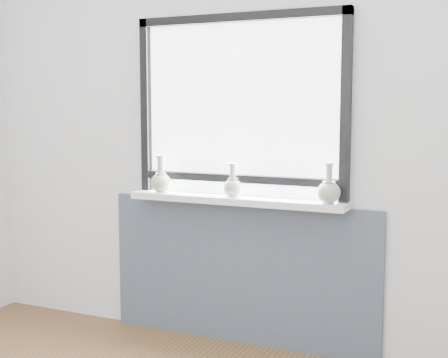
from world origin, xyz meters
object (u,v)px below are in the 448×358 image
at_px(windowsill, 235,200).
at_px(vase_b, 233,186).
at_px(vase_a, 161,180).
at_px(vase_c, 329,191).

relative_size(windowsill, vase_b, 6.80).
xyz_separation_m(windowsill, vase_a, (-0.49, -0.02, 0.09)).
xyz_separation_m(windowsill, vase_b, (-0.01, -0.01, 0.08)).
height_order(vase_a, vase_b, vase_a).
distance_m(vase_b, vase_c, 0.57).
xyz_separation_m(windowsill, vase_c, (0.56, -0.03, 0.09)).
bearing_deg(vase_a, vase_b, 1.28).
bearing_deg(vase_c, vase_b, 177.99).
distance_m(windowsill, vase_c, 0.57).
height_order(windowsill, vase_c, vase_c).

